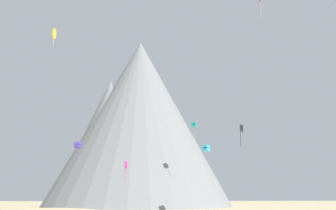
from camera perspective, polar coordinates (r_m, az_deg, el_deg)
The scene contains 8 objects.
rock_massif at distance 124.48m, azimuth -5.28°, elevation -2.95°, with size 73.76×73.76×55.22m.
kite_magenta_low at distance 70.17m, azimuth -6.42°, elevation -9.38°, with size 0.69×0.30×3.65m.
kite_black_mid at distance 74.24m, azimuth 11.05°, elevation -3.83°, with size 0.79×0.64×4.35m.
kite_yellow_high at distance 91.97m, azimuth -16.93°, elevation 10.31°, with size 0.82×2.54×4.38m.
kite_teal_mid at distance 95.46m, azimuth 3.98°, elevation -3.00°, with size 1.52×1.53×5.11m.
kite_indigo_mid at distance 93.10m, azimuth -13.51°, elevation -5.93°, with size 1.76×1.72×4.40m.
kite_rainbow_high at distance 72.81m, azimuth 13.88°, elevation 14.94°, with size 0.48×0.98×4.48m.
kite_cyan_low at distance 85.60m, azimuth 5.80°, elevation -6.52°, with size 1.82×1.82×1.51m.
Camera 1 is at (-3.65, -34.76, 3.46)m, focal length 40.23 mm.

